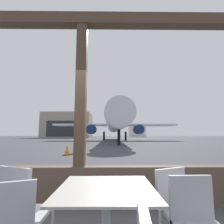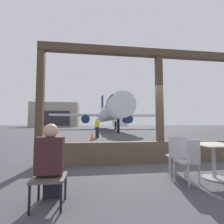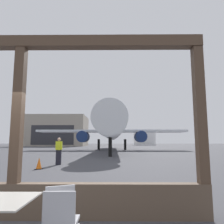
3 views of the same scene
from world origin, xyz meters
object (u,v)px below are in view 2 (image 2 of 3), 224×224
(airplane, at_px, (107,114))
(ground_crew_worker, at_px, (97,128))
(dining_table, at_px, (214,157))
(lounge_bench, at_px, (49,180))
(seated_passenger, at_px, (51,160))
(cafe_chair_side_extra, at_px, (178,153))
(traffic_cone, at_px, (92,136))
(distant_hangar, at_px, (57,115))
(cafe_chair_aisle_right, at_px, (190,158))
(fuel_storage_tank, at_px, (120,121))

(airplane, height_order, ground_crew_worker, airplane)
(dining_table, distance_m, lounge_bench, 3.50)
(seated_passenger, bearing_deg, cafe_chair_side_extra, 17.59)
(cafe_chair_side_extra, height_order, seated_passenger, seated_passenger)
(cafe_chair_side_extra, distance_m, seated_passenger, 2.72)
(dining_table, distance_m, traffic_cone, 9.62)
(dining_table, height_order, lounge_bench, dining_table)
(distant_hangar, bearing_deg, airplane, -63.31)
(dining_table, relative_size, ground_crew_worker, 0.50)
(lounge_bench, bearing_deg, seated_passenger, 93.00)
(cafe_chair_aisle_right, height_order, airplane, airplane)
(traffic_cone, height_order, distant_hangar, distant_hangar)
(dining_table, height_order, cafe_chair_aisle_right, cafe_chair_aisle_right)
(lounge_bench, xyz_separation_m, distant_hangar, (-13.83, 70.78, 4.56))
(cafe_chair_side_extra, xyz_separation_m, ground_crew_worker, (-1.34, 11.44, 0.33))
(dining_table, relative_size, lounge_bench, 1.80)
(cafe_chair_aisle_right, height_order, ground_crew_worker, ground_crew_worker)
(distant_hangar, bearing_deg, lounge_bench, -78.94)
(lounge_bench, bearing_deg, cafe_chair_aisle_right, 11.66)
(cafe_chair_side_extra, height_order, airplane, airplane)
(airplane, height_order, traffic_cone, airplane)
(airplane, distance_m, fuel_storage_tank, 58.61)
(ground_crew_worker, bearing_deg, dining_table, -79.43)
(cafe_chair_aisle_right, bearing_deg, traffic_cone, 101.22)
(cafe_chair_aisle_right, bearing_deg, lounge_bench, -168.34)
(dining_table, xyz_separation_m, airplane, (1.07, 33.54, 3.10))
(cafe_chair_aisle_right, xyz_separation_m, traffic_cone, (-1.89, 9.51, -0.24))
(seated_passenger, bearing_deg, airplane, 82.54)
(cafe_chair_aisle_right, bearing_deg, cafe_chair_side_extra, 100.74)
(cafe_chair_side_extra, bearing_deg, ground_crew_worker, 96.67)
(cafe_chair_side_extra, bearing_deg, traffic_cone, 101.23)
(seated_passenger, xyz_separation_m, distant_hangar, (-13.83, 70.70, 4.27))
(traffic_cone, xyz_separation_m, fuel_storage_tank, (17.16, 81.33, 2.60))
(lounge_bench, xyz_separation_m, airplane, (4.48, 34.34, 3.21))
(traffic_cone, xyz_separation_m, distant_hangar, (-14.61, 60.72, 4.65))
(distant_hangar, xyz_separation_m, fuel_storage_tank, (31.77, 20.61, -2.05))
(airplane, relative_size, ground_crew_worker, 20.83)
(airplane, bearing_deg, ground_crew_worker, -98.34)
(dining_table, xyz_separation_m, cafe_chair_aisle_right, (-0.75, -0.25, 0.05))
(dining_table, height_order, distant_hangar, distant_hangar)
(ground_crew_worker, height_order, fuel_storage_tank, fuel_storage_tank)
(dining_table, bearing_deg, traffic_cone, 105.89)
(cafe_chair_side_extra, height_order, fuel_storage_tank, fuel_storage_tank)
(dining_table, relative_size, cafe_chair_aisle_right, 0.95)
(traffic_cone, bearing_deg, seated_passenger, -94.44)
(dining_table, distance_m, ground_crew_worker, 11.74)
(ground_crew_worker, bearing_deg, traffic_cone, -101.93)
(cafe_chair_side_extra, bearing_deg, airplane, 86.77)
(dining_table, relative_size, cafe_chair_side_extra, 0.90)
(airplane, relative_size, traffic_cone, 58.73)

